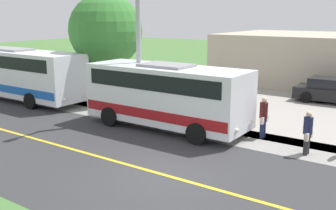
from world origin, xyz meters
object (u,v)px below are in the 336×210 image
(parked_car_near, at_px, (333,91))
(tree_curbside, at_px, (106,31))
(shuttle_bus_front, at_px, (166,93))
(transit_bus_rear, at_px, (10,71))
(street_light_pole, at_px, (137,30))
(pedestrian_waiting, at_px, (264,116))
(pedestrian_with_bags, at_px, (308,132))

(parked_car_near, xyz_separation_m, tree_curbside, (7.18, -11.39, 3.50))
(shuttle_bus_front, relative_size, parked_car_near, 1.76)
(shuttle_bus_front, distance_m, transit_bus_rear, 11.89)
(street_light_pole, height_order, tree_curbside, street_light_pole)
(street_light_pole, bearing_deg, shuttle_bus_front, 81.07)
(parked_car_near, height_order, tree_curbside, tree_curbside)
(transit_bus_rear, height_order, pedestrian_waiting, transit_bus_rear)
(shuttle_bus_front, height_order, parked_car_near, shuttle_bus_front)
(parked_car_near, bearing_deg, tree_curbside, -57.76)
(shuttle_bus_front, relative_size, street_light_pole, 0.97)
(parked_car_near, distance_m, tree_curbside, 13.91)
(pedestrian_with_bags, relative_size, pedestrian_waiting, 0.94)
(pedestrian_with_bags, relative_size, parked_car_near, 0.38)
(transit_bus_rear, bearing_deg, street_light_pole, 92.03)
(parked_car_near, bearing_deg, shuttle_bus_front, -26.65)
(shuttle_bus_front, xyz_separation_m, parked_car_near, (-10.01, 5.02, -0.95))
(parked_car_near, bearing_deg, pedestrian_with_bags, 7.75)
(pedestrian_with_bags, xyz_separation_m, pedestrian_waiting, (-1.03, -2.14, 0.06))
(pedestrian_waiting, bearing_deg, shuttle_bus_front, -74.90)
(pedestrian_with_bags, bearing_deg, street_light_pole, -91.36)
(shuttle_bus_front, height_order, transit_bus_rear, transit_bus_rear)
(pedestrian_waiting, relative_size, parked_car_near, 0.40)
(parked_car_near, bearing_deg, street_light_pole, -35.62)
(pedestrian_with_bags, relative_size, tree_curbside, 0.26)
(street_light_pole, distance_m, parked_car_near, 12.51)
(transit_bus_rear, height_order, parked_car_near, transit_bus_rear)
(shuttle_bus_front, distance_m, pedestrian_with_bags, 6.41)
(pedestrian_with_bags, relative_size, street_light_pole, 0.21)
(tree_curbside, bearing_deg, transit_bus_rear, -62.50)
(shuttle_bus_front, bearing_deg, transit_bus_rear, -89.76)
(pedestrian_with_bags, distance_m, parked_car_near, 9.99)
(tree_curbside, bearing_deg, shuttle_bus_front, 66.06)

